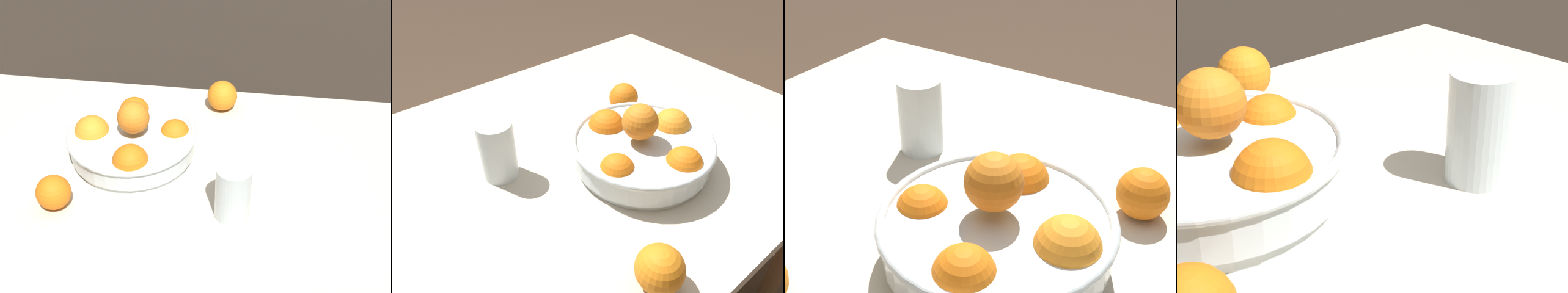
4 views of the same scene
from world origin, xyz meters
TOP-DOWN VIEW (x-y plane):
  - dining_table at (0.00, 0.00)m, footprint 1.15×0.82m
  - fruit_bowl at (-0.07, 0.12)m, footprint 0.29×0.29m
  - juice_glass at (0.17, -0.04)m, footprint 0.07×0.07m
  - orange_loose_near_bowl at (-0.19, -0.06)m, footprint 0.07×0.07m
  - orange_loose_front at (0.11, 0.33)m, footprint 0.08×0.08m

SIDE VIEW (x-z plane):
  - dining_table at x=0.00m, z-range 0.27..0.99m
  - orange_loose_near_bowl at x=-0.19m, z-range 0.72..0.79m
  - orange_loose_front at x=0.11m, z-range 0.72..0.79m
  - fruit_bowl at x=-0.07m, z-range 0.69..0.83m
  - juice_glass at x=0.17m, z-range 0.71..0.84m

